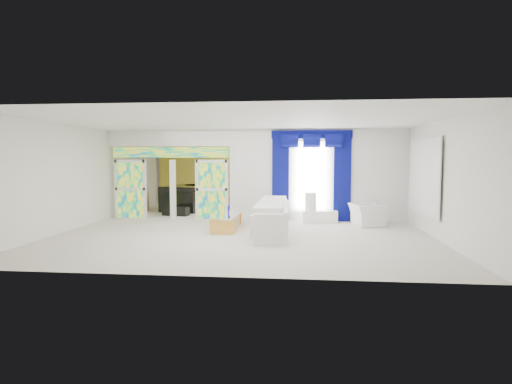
# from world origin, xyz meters

# --- Properties ---
(floor) EXTENTS (12.00, 12.00, 0.00)m
(floor) POSITION_xyz_m (0.00, 0.00, 0.00)
(floor) COLOR #B7AF9E
(floor) RESTS_ON ground
(dividing_wall) EXTENTS (5.70, 0.18, 3.00)m
(dividing_wall) POSITION_xyz_m (2.15, 1.00, 1.50)
(dividing_wall) COLOR white
(dividing_wall) RESTS_ON ground
(dividing_header) EXTENTS (4.30, 0.18, 0.55)m
(dividing_header) POSITION_xyz_m (-2.85, 1.00, 2.73)
(dividing_header) COLOR white
(dividing_header) RESTS_ON dividing_wall
(stained_panel_left) EXTENTS (0.95, 0.04, 2.00)m
(stained_panel_left) POSITION_xyz_m (-4.28, 1.00, 1.00)
(stained_panel_left) COLOR #994C3F
(stained_panel_left) RESTS_ON ground
(stained_panel_right) EXTENTS (0.95, 0.04, 2.00)m
(stained_panel_right) POSITION_xyz_m (-1.42, 1.00, 1.00)
(stained_panel_right) COLOR #994C3F
(stained_panel_right) RESTS_ON ground
(stained_transom) EXTENTS (4.00, 0.05, 0.35)m
(stained_transom) POSITION_xyz_m (-2.85, 1.00, 2.25)
(stained_transom) COLOR #994C3F
(stained_transom) RESTS_ON dividing_header
(window_pane) EXTENTS (1.00, 0.02, 2.30)m
(window_pane) POSITION_xyz_m (1.90, 0.90, 1.45)
(window_pane) COLOR white
(window_pane) RESTS_ON dividing_wall
(blue_drape_left) EXTENTS (0.55, 0.10, 2.80)m
(blue_drape_left) POSITION_xyz_m (0.90, 0.87, 1.40)
(blue_drape_left) COLOR #030D4A
(blue_drape_left) RESTS_ON ground
(blue_drape_right) EXTENTS (0.55, 0.10, 2.80)m
(blue_drape_right) POSITION_xyz_m (2.90, 0.87, 1.40)
(blue_drape_right) COLOR #030D4A
(blue_drape_right) RESTS_ON ground
(blue_pelmet) EXTENTS (2.60, 0.12, 0.25)m
(blue_pelmet) POSITION_xyz_m (1.90, 0.87, 2.82)
(blue_pelmet) COLOR #030D4A
(blue_pelmet) RESTS_ON dividing_wall
(wall_mirror) EXTENTS (0.04, 2.70, 1.90)m
(wall_mirror) POSITION_xyz_m (4.94, -1.00, 1.55)
(wall_mirror) COLOR white
(wall_mirror) RESTS_ON ground
(gold_curtains) EXTENTS (9.70, 0.12, 2.90)m
(gold_curtains) POSITION_xyz_m (0.00, 5.90, 1.50)
(gold_curtains) COLOR #AF952A
(gold_curtains) RESTS_ON ground
(white_sofa) EXTENTS (0.99, 3.92, 0.74)m
(white_sofa) POSITION_xyz_m (0.78, -1.34, 0.37)
(white_sofa) COLOR white
(white_sofa) RESTS_ON ground
(coffee_table) EXTENTS (0.70, 1.90, 0.42)m
(coffee_table) POSITION_xyz_m (-0.57, -1.04, 0.21)
(coffee_table) COLOR gold
(coffee_table) RESTS_ON ground
(console_table) EXTENTS (1.12, 0.43, 0.37)m
(console_table) POSITION_xyz_m (2.18, 0.59, 0.18)
(console_table) COLOR white
(console_table) RESTS_ON ground
(table_lamp) EXTENTS (0.36, 0.36, 0.58)m
(table_lamp) POSITION_xyz_m (1.88, 0.59, 0.66)
(table_lamp) COLOR silver
(table_lamp) RESTS_ON console_table
(armchair) EXTENTS (1.10, 1.20, 0.67)m
(armchair) POSITION_xyz_m (3.57, 0.02, 0.33)
(armchair) COLOR white
(armchair) RESTS_ON ground
(grand_piano) EXTENTS (1.85, 2.20, 0.97)m
(grand_piano) POSITION_xyz_m (-2.88, 3.28, 0.49)
(grand_piano) COLOR black
(grand_piano) RESTS_ON ground
(piano_bench) EXTENTS (1.00, 0.56, 0.31)m
(piano_bench) POSITION_xyz_m (-2.88, 1.68, 0.16)
(piano_bench) COLOR black
(piano_bench) RESTS_ON ground
(tv_console) EXTENTS (0.56, 0.52, 0.79)m
(tv_console) POSITION_xyz_m (-4.59, 2.64, 0.40)
(tv_console) COLOR tan
(tv_console) RESTS_ON ground
(chandelier) EXTENTS (0.60, 0.60, 0.60)m
(chandelier) POSITION_xyz_m (-2.30, 3.40, 2.65)
(chandelier) COLOR gold
(chandelier) RESTS_ON ceiling
(decanters) EXTENTS (0.18, 0.92, 0.20)m
(decanters) POSITION_xyz_m (-0.53, -0.88, 0.49)
(decanters) COLOR #181596
(decanters) RESTS_ON coffee_table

